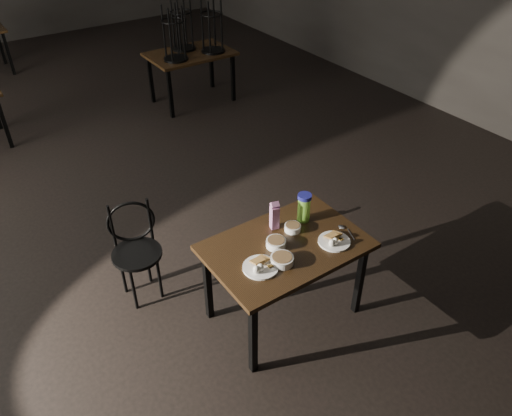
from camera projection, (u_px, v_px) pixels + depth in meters
main_table at (286, 252)px, 3.80m from camera, size 1.20×0.80×0.75m
plate_left at (261, 266)px, 3.53m from camera, size 0.26×0.26×0.08m
plate_right at (334, 240)px, 3.76m from camera, size 0.25×0.25×0.08m
bowl_near at (276, 243)px, 3.72m from camera, size 0.15×0.15×0.06m
bowl_far at (293, 227)px, 3.88m from camera, size 0.13×0.13×0.05m
bowl_big at (282, 260)px, 3.57m from camera, size 0.17×0.17×0.06m
juice_carton at (274, 216)px, 3.85m from camera, size 0.07×0.07×0.25m
water_bottle at (304, 207)px, 3.93m from camera, size 0.13×0.13×0.24m
spoon at (343, 228)px, 3.91m from camera, size 0.06×0.21×0.01m
bentwood_chair at (135, 244)px, 4.12m from camera, size 0.45×0.44×0.87m
bg_table_right at (190, 51)px, 7.18m from camera, size 1.20×0.80×1.48m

